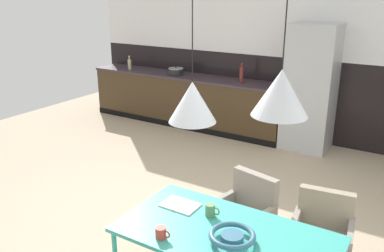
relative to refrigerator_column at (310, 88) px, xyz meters
The scene contains 17 objects.
ground_plane 3.37m from the refrigerator_column, 100.81° to the right, with size 9.58×9.58×0.00m, color tan.
back_wall_splashback_dark 0.76m from the refrigerator_column, 149.31° to the left, with size 7.37×0.12×1.34m, color black.
back_wall_panel_upper 1.26m from the refrigerator_column, 149.31° to the left, with size 7.37×0.12×1.34m, color white.
kitchen_counter 2.31m from the refrigerator_column, behind, with size 3.79×0.63×0.92m.
refrigerator_column is the anchor object (origin of this frame).
dining_table 3.87m from the refrigerator_column, 81.98° to the right, with size 1.53×0.82×0.76m.
armchair_head_of_table 3.17m from the refrigerator_column, 71.17° to the right, with size 0.54×0.53×0.78m.
armchair_corner_seat 3.09m from the refrigerator_column, 83.46° to the right, with size 0.57×0.56×0.81m.
fruit_bowl 3.96m from the refrigerator_column, 80.95° to the right, with size 0.32×0.32×0.07m.
open_book 3.69m from the refrigerator_column, 89.09° to the right, with size 0.29×0.20×0.02m.
mug_glass_clear 4.13m from the refrigerator_column, 87.38° to the right, with size 0.12×0.08×0.08m.
mug_wide_latte 3.71m from the refrigerator_column, 84.81° to the right, with size 0.12×0.08×0.09m.
cooking_pot 2.40m from the refrigerator_column, behind, with size 0.27×0.27×0.15m.
bottle_spice_small 1.14m from the refrigerator_column, behind, with size 0.07×0.07×0.32m.
bottle_oil_tall 3.49m from the refrigerator_column, behind, with size 0.07×0.07×0.26m.
pendant_lamp_over_table_near 3.86m from the refrigerator_column, 86.48° to the right, with size 0.33×0.33×1.11m.
pendant_lamp_over_table_far 3.96m from the refrigerator_column, 77.41° to the right, with size 0.34×0.34×0.97m.
Camera 1 is at (2.23, -2.86, 2.38)m, focal length 37.74 mm.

